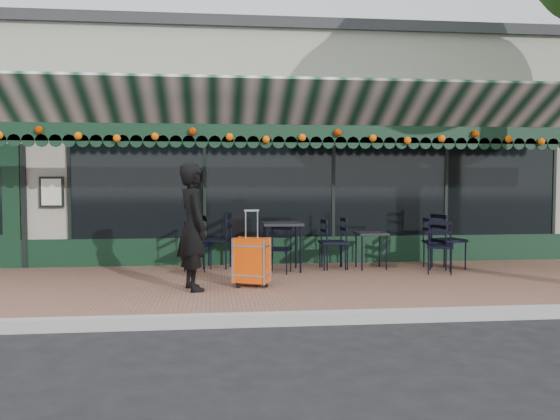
{
  "coord_description": "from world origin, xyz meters",
  "views": [
    {
      "loc": [
        -0.84,
        -6.96,
        1.73
      ],
      "look_at": [
        0.12,
        1.6,
        1.28
      ],
      "focal_mm": 38.0,
      "sensor_mm": 36.0,
      "label": 1
    }
  ],
  "objects": [
    {
      "name": "ground",
      "position": [
        0.0,
        0.0,
        0.0
      ],
      "size": [
        80.0,
        80.0,
        0.0
      ],
      "primitive_type": "plane",
      "color": "black",
      "rests_on": "ground"
    },
    {
      "name": "sidewalk",
      "position": [
        0.0,
        2.0,
        0.07
      ],
      "size": [
        18.0,
        4.0,
        0.15
      ],
      "primitive_type": "cube",
      "color": "brown",
      "rests_on": "ground"
    },
    {
      "name": "curb",
      "position": [
        0.0,
        -0.08,
        0.07
      ],
      "size": [
        18.0,
        0.16,
        0.15
      ],
      "primitive_type": "cube",
      "color": "#9E9E99",
      "rests_on": "ground"
    },
    {
      "name": "restaurant_building",
      "position": [
        0.0,
        7.84,
        2.27
      ],
      "size": [
        12.0,
        9.6,
        4.5
      ],
      "color": "#A0988A",
      "rests_on": "ground"
    },
    {
      "name": "woman",
      "position": [
        -1.13,
        1.49,
        1.05
      ],
      "size": [
        0.62,
        0.76,
        1.81
      ],
      "primitive_type": "imported",
      "rotation": [
        0.0,
        0.0,
        1.89
      ],
      "color": "black",
      "rests_on": "sidewalk"
    },
    {
      "name": "suitcase",
      "position": [
        -0.29,
        1.66,
        0.53
      ],
      "size": [
        0.56,
        0.45,
        1.12
      ],
      "rotation": [
        0.0,
        0.0,
        -0.42
      ],
      "color": "#F44707",
      "rests_on": "sidewalk"
    },
    {
      "name": "cafe_table_a",
      "position": [
        1.92,
        3.18,
        0.73
      ],
      "size": [
        0.52,
        0.52,
        0.64
      ],
      "color": "black",
      "rests_on": "sidewalk"
    },
    {
      "name": "cafe_table_b",
      "position": [
        0.33,
        3.11,
        0.9
      ],
      "size": [
        0.68,
        0.68,
        0.84
      ],
      "color": "black",
      "rests_on": "sidewalk"
    },
    {
      "name": "chair_a_left",
      "position": [
        1.24,
        3.21,
        0.61
      ],
      "size": [
        0.47,
        0.47,
        0.92
      ],
      "primitive_type": null,
      "rotation": [
        0.0,
        0.0,
        -1.55
      ],
      "color": "black",
      "rests_on": "sidewalk"
    },
    {
      "name": "chair_a_right",
      "position": [
        3.09,
        3.06,
        0.61
      ],
      "size": [
        0.48,
        0.48,
        0.91
      ],
      "primitive_type": null,
      "rotation": [
        0.0,
        0.0,
        1.52
      ],
      "color": "black",
      "rests_on": "sidewalk"
    },
    {
      "name": "chair_a_front",
      "position": [
        2.92,
        2.53,
        0.59
      ],
      "size": [
        0.57,
        0.57,
        0.89
      ],
      "primitive_type": null,
      "rotation": [
        0.0,
        0.0,
        -0.36
      ],
      "color": "black",
      "rests_on": "sidewalk"
    },
    {
      "name": "chair_a_extra",
      "position": [
        3.28,
        3.01,
        0.64
      ],
      "size": [
        0.6,
        0.6,
        0.99
      ],
      "primitive_type": null,
      "rotation": [
        0.0,
        0.0,
        1.82
      ],
      "color": "black",
      "rests_on": "sidewalk"
    },
    {
      "name": "chair_b_left",
      "position": [
        -0.78,
        3.58,
        0.64
      ],
      "size": [
        0.59,
        0.59,
        0.98
      ],
      "primitive_type": null,
      "rotation": [
        0.0,
        0.0,
        -1.8
      ],
      "color": "black",
      "rests_on": "sidewalk"
    },
    {
      "name": "chair_b_right",
      "position": [
        1.28,
        3.24,
        0.59
      ],
      "size": [
        0.48,
        0.48,
        0.89
      ],
      "primitive_type": null,
      "rotation": [
        0.0,
        0.0,
        1.64
      ],
      "color": "black",
      "rests_on": "sidewalk"
    },
    {
      "name": "chair_b_front",
      "position": [
        0.26,
        2.89,
        0.54
      ],
      "size": [
        0.5,
        0.5,
        0.79
      ],
      "primitive_type": null,
      "rotation": [
        0.0,
        0.0,
        -0.33
      ],
      "color": "black",
      "rests_on": "sidewalk"
    },
    {
      "name": "chair_solo",
      "position": [
        -1.11,
        3.3,
        0.58
      ],
      "size": [
        0.54,
        0.54,
        0.87
      ],
      "primitive_type": null,
      "rotation": [
        0.0,
        0.0,
        1.26
      ],
      "color": "black",
      "rests_on": "sidewalk"
    }
  ]
}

